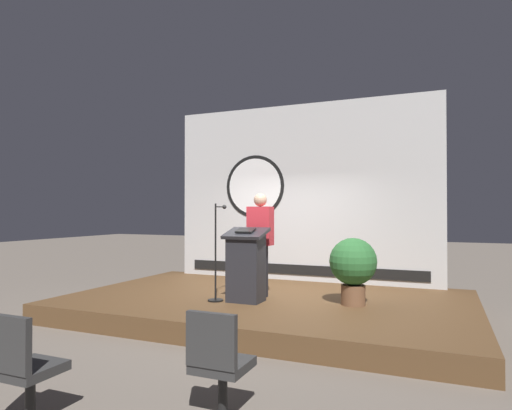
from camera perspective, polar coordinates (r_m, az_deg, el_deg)
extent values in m
plane|color=#6B6056|center=(7.48, 1.54, -13.99)|extent=(40.00, 40.00, 0.00)
cube|color=brown|center=(7.45, 1.54, -12.87)|extent=(6.40, 4.00, 0.30)
cube|color=silver|center=(9.04, 5.82, 1.65)|extent=(5.47, 0.10, 3.59)
cylinder|color=black|center=(9.34, -0.17, 2.42)|extent=(1.32, 0.02, 1.32)
cylinder|color=white|center=(9.34, -0.18, 2.42)|extent=(1.18, 0.02, 1.18)
cube|color=black|center=(9.05, 5.73, -8.34)|extent=(4.92, 0.02, 0.20)
cube|color=#26262B|center=(6.94, -1.30, -8.18)|extent=(0.52, 0.40, 1.03)
cube|color=#26262B|center=(6.89, -1.30, -3.67)|extent=(0.64, 0.50, 0.18)
cube|color=black|center=(6.87, -1.37, -3.30)|extent=(0.28, 0.20, 0.07)
cylinder|color=black|center=(7.37, 0.56, -8.48)|extent=(0.26, 0.26, 0.84)
cube|color=red|center=(7.31, 0.56, -2.71)|extent=(0.40, 0.24, 0.64)
sphere|color=tan|center=(7.31, 0.56, 0.66)|extent=(0.22, 0.22, 0.22)
cylinder|color=black|center=(7.09, -5.26, -12.15)|extent=(0.24, 0.24, 0.02)
cylinder|color=black|center=(6.98, -5.25, -6.09)|extent=(0.03, 0.03, 1.53)
cylinder|color=black|center=(7.08, -4.66, -0.23)|extent=(0.02, 0.30, 0.02)
sphere|color=#262626|center=(7.22, -4.10, -0.24)|extent=(0.07, 0.07, 0.07)
cylinder|color=brown|center=(6.91, 12.44, -11.26)|extent=(0.36, 0.36, 0.30)
sphere|color=#2D6B33|center=(6.84, 12.43, -7.14)|extent=(0.71, 0.71, 0.71)
cylinder|color=black|center=(4.34, -27.14, -21.19)|extent=(0.08, 0.08, 0.37)
cube|color=#333333|center=(4.27, -27.12, -18.36)|extent=(0.44, 0.44, 0.08)
cube|color=#333333|center=(4.08, -29.33, -15.40)|extent=(0.44, 0.06, 0.44)
cylinder|color=black|center=(4.04, -4.33, -22.90)|extent=(0.08, 0.08, 0.37)
cube|color=#333333|center=(3.96, -4.32, -19.88)|extent=(0.44, 0.44, 0.08)
cube|color=#333333|center=(3.71, -5.80, -16.98)|extent=(0.44, 0.06, 0.44)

